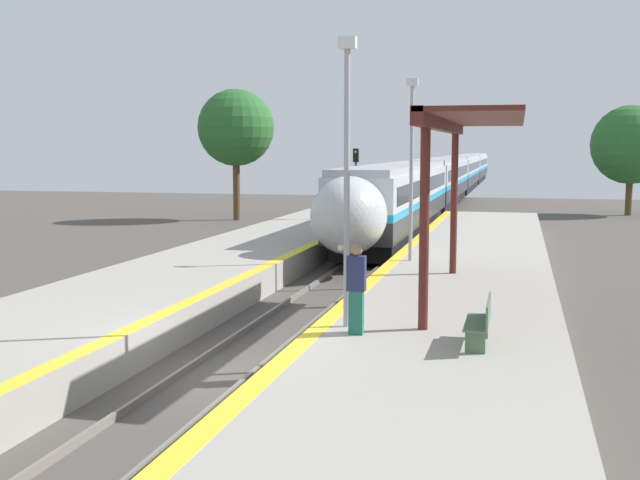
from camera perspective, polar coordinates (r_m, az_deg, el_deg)
The scene contains 14 objects.
ground_plane at distance 16.52m, azimuth -7.17°, elevation -9.51°, with size 120.00×120.00×0.00m, color #4C4742.
rail_left at distance 16.76m, azimuth -9.50°, elevation -9.04°, with size 0.08×90.00×0.15m, color slate.
rail_right at distance 16.26m, azimuth -4.77°, elevation -9.47°, with size 0.08×90.00×0.15m, color slate.
train at distance 70.76m, azimuth 9.29°, elevation 4.55°, with size 2.81×89.46×3.75m.
platform_right at distance 15.43m, azimuth 7.82°, elevation -8.98°, with size 5.15×64.00×0.89m.
platform_left at distance 18.25m, azimuth -19.40°, elevation -6.85°, with size 4.90×64.00×0.89m.
platform_bench at distance 15.30m, azimuth 11.44°, elevation -5.66°, with size 0.44×1.62×0.89m.
person_waiting at distance 15.83m, azimuth 2.60°, elevation -3.37°, with size 0.36×0.24×1.81m.
railway_signal at distance 41.86m, azimuth 2.56°, elevation 4.11°, with size 0.28×0.28×4.51m.
lamppost_near at distance 16.30m, azimuth 1.92°, elevation 5.36°, with size 0.36×0.20×5.88m.
lamppost_mid at distance 26.19m, azimuth 6.52°, elevation 5.79°, with size 0.36×0.20×5.88m.
station_canopy at distance 19.88m, azimuth 10.41°, elevation 7.74°, with size 2.02×10.56×4.44m.
background_tree_left at distance 50.90m, azimuth -6.01°, elevation 7.93°, with size 4.81×4.81×8.21m.
background_tree_right at distance 57.90m, azimuth 21.25°, elevation 6.33°, with size 5.29×5.29×7.40m.
Camera 1 is at (5.77, -14.79, 4.57)m, focal length 45.00 mm.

